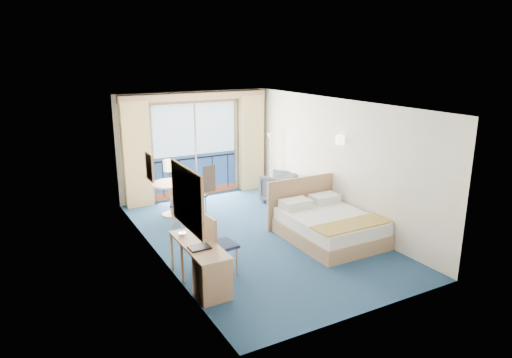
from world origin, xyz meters
The scene contains 22 objects.
floor centered at (0.00, 0.00, 0.00)m, with size 6.50×6.50×0.00m, color navy.
room_walls centered at (0.00, 0.00, 1.78)m, with size 4.04×6.54×2.72m.
balcony_door centered at (-0.01, 3.22, 1.14)m, with size 2.36×0.03×2.52m.
curtain_left centered at (-1.55, 3.07, 1.28)m, with size 0.65×0.22×2.55m, color #D1BB73.
curtain_right centered at (1.55, 3.07, 1.28)m, with size 0.65×0.22×2.55m, color #D1BB73.
pelmet centered at (0.00, 3.10, 2.58)m, with size 3.80×0.25×0.18m, color tan.
mirror centered at (-1.97, -1.50, 1.55)m, with size 0.05×1.25×0.95m.
wall_print centered at (-1.97, 0.45, 1.60)m, with size 0.04×0.42×0.52m.
sconce_left centered at (-1.94, -0.60, 1.85)m, with size 0.18×0.18×0.18m, color #F8E7AD.
sconce_right centered at (1.94, -0.15, 1.85)m, with size 0.18×0.18×0.18m, color #F8E7AD.
bed centered at (1.20, -0.80, 0.30)m, with size 1.70×2.02×1.07m.
nightstand centered at (1.79, 0.49, 0.24)m, with size 0.37×0.35×0.49m, color #987650.
phone centered at (1.79, 0.45, 0.52)m, with size 0.16×0.13×0.07m, color white.
armchair centered at (1.63, 1.73, 0.37)m, with size 0.78×0.80×0.73m, color #3F424C.
floor_lamp centered at (1.72, 2.33, 1.23)m, with size 0.23×0.23×1.63m.
desk centered at (-1.74, -1.69, 0.38)m, with size 0.51×1.48×0.69m.
desk_chair centered at (-1.37, -1.14, 0.60)m, with size 0.50×0.49×1.07m.
folder centered at (-1.79, -1.47, 0.71)m, with size 0.32×0.24×0.03m, color black.
desk_lamp centered at (-1.84, -0.83, 1.06)m, with size 0.13×0.13×0.49m.
round_table centered at (-1.07, 2.06, 0.59)m, with size 0.86×0.86×0.77m.
table_chair_a centered at (-0.61, 1.85, 0.49)m, with size 0.50×0.50×0.88m.
table_chair_b centered at (-1.02, 1.40, 0.56)m, with size 0.60×0.60×0.99m.
Camera 1 is at (-4.16, -7.60, 3.61)m, focal length 32.00 mm.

